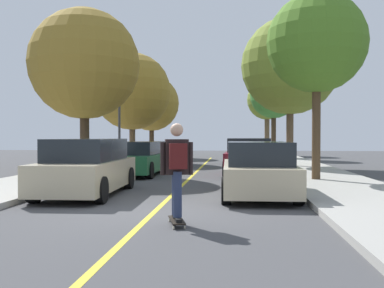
{
  "coord_description": "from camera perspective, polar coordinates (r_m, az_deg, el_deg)",
  "views": [
    {
      "loc": [
        1.64,
        -9.21,
        1.57
      ],
      "look_at": [
        0.19,
        6.33,
        1.3
      ],
      "focal_mm": 41.94,
      "sensor_mm": 36.0,
      "label": 1
    }
  ],
  "objects": [
    {
      "name": "street_tree_right_near",
      "position": [
        22.75,
        12.37,
        9.67
      ],
      "size": [
        4.77,
        4.77,
        7.27
      ],
      "color": "brown",
      "rests_on": "sidewalk_right"
    },
    {
      "name": "streetlamp",
      "position": [
        22.58,
        -9.23,
        4.35
      ],
      "size": [
        0.36,
        0.24,
        4.75
      ],
      "color": "#38383D",
      "rests_on": "sidewalk_left"
    },
    {
      "name": "parked_car_right_near",
      "position": [
        18.49,
        7.27,
        -1.62
      ],
      "size": [
        2.11,
        4.49,
        1.49
      ],
      "color": "maroon",
      "rests_on": "ground"
    },
    {
      "name": "ground",
      "position": [
        9.49,
        -4.75,
        -8.55
      ],
      "size": [
        80.0,
        80.0,
        0.0
      ],
      "primitive_type": "plane",
      "color": "#424244"
    },
    {
      "name": "street_tree_right_nearest",
      "position": [
        15.83,
        15.57,
        12.23
      ],
      "size": [
        3.32,
        3.32,
        6.21
      ],
      "color": "#4C3823",
      "rests_on": "sidewalk_right"
    },
    {
      "name": "skateboard",
      "position": [
        8.02,
        -1.95,
        -9.68
      ],
      "size": [
        0.42,
        0.87,
        0.1
      ],
      "color": "black",
      "rests_on": "ground"
    },
    {
      "name": "parked_car_right_nearest",
      "position": [
        11.9,
        8.36,
        -3.19
      ],
      "size": [
        1.91,
        4.51,
        1.43
      ],
      "color": "#BCAD89",
      "rests_on": "ground"
    },
    {
      "name": "street_tree_left_far",
      "position": [
        33.25,
        -5.16,
        5.15
      ],
      "size": [
        4.06,
        4.06,
        5.89
      ],
      "color": "#3D2D1E",
      "rests_on": "sidewalk_left"
    },
    {
      "name": "parked_car_left_nearest",
      "position": [
        12.33,
        -13.18,
        -2.91
      ],
      "size": [
        1.9,
        4.47,
        1.5
      ],
      "color": "#BCAD89",
      "rests_on": "ground"
    },
    {
      "name": "street_tree_right_far",
      "position": [
        31.54,
        10.35,
        6.15
      ],
      "size": [
        3.27,
        3.27,
        5.94
      ],
      "color": "#3D2D1E",
      "rests_on": "sidewalk_right"
    },
    {
      "name": "center_line",
      "position": [
        13.41,
        -1.74,
        -5.73
      ],
      "size": [
        0.12,
        39.2,
        0.01
      ],
      "primitive_type": "cube",
      "color": "gold",
      "rests_on": "ground"
    },
    {
      "name": "parked_car_left_far",
      "position": [
        24.41,
        -3.9,
        -1.19
      ],
      "size": [
        2.03,
        4.22,
        1.28
      ],
      "color": "navy",
      "rests_on": "ground"
    },
    {
      "name": "street_tree_right_farthest",
      "position": [
        37.64,
        9.53,
        5.52
      ],
      "size": [
        3.3,
        3.3,
        6.11
      ],
      "color": "brown",
      "rests_on": "sidewalk_right"
    },
    {
      "name": "parked_car_left_near",
      "position": [
        18.39,
        -6.96,
        -1.8
      ],
      "size": [
        2.07,
        4.66,
        1.36
      ],
      "color": "#1E5B33",
      "rests_on": "ground"
    },
    {
      "name": "parked_car_right_far",
      "position": [
        25.63,
        6.72,
        -1.09
      ],
      "size": [
        1.94,
        4.36,
        1.31
      ],
      "color": "#38383D",
      "rests_on": "ground"
    },
    {
      "name": "street_tree_left_nearest",
      "position": [
        18.91,
        -13.53,
        9.84
      ],
      "size": [
        4.47,
        4.47,
        6.6
      ],
      "color": "#3D2D1E",
      "rests_on": "sidewalk_left"
    },
    {
      "name": "skateboarder",
      "position": [
        7.86,
        -1.93,
        -2.73
      ],
      "size": [
        0.58,
        0.7,
        1.7
      ],
      "color": "black",
      "rests_on": "skateboard"
    },
    {
      "name": "street_tree_left_near",
      "position": [
        27.09,
        -7.61,
        6.63
      ],
      "size": [
        4.59,
        4.59,
        6.41
      ],
      "color": "brown",
      "rests_on": "sidewalk_left"
    }
  ]
}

